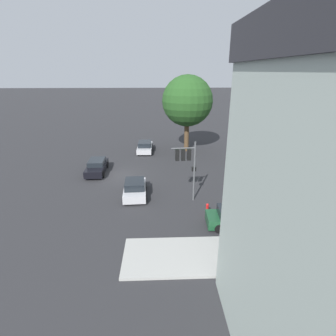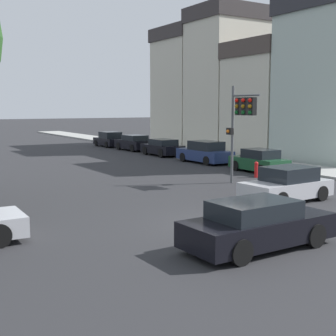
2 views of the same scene
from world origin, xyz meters
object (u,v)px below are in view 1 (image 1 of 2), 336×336
Objects in this scene: crossing_car_0 at (97,167)px; parked_car_1 at (315,215)px; parked_car_0 at (234,218)px; crossing_car_1 at (135,188)px; crossing_car_2 at (145,147)px; fire_hydrant at (207,209)px; street_tree at (187,101)px; traffic_signal at (186,159)px.

parked_car_1 reaches higher than crossing_car_0.
crossing_car_1 is at bearing 146.94° from parked_car_0.
crossing_car_2 reaches higher than fire_hydrant.
crossing_car_2 is at bearing -88.30° from street_tree.
fire_hydrant is (2.39, 1.41, -3.16)m from traffic_signal.
parked_car_1 is at bearing 20.87° from street_tree.
street_tree reaches higher than parked_car_1.
crossing_car_0 is at bearing 35.37° from crossing_car_1.
crossing_car_0 reaches higher than fire_hydrant.
traffic_signal reaches higher than crossing_car_2.
crossing_car_2 is at bearing -162.15° from fire_hydrant.
fire_hydrant is at bearing 165.73° from parked_car_1.
fire_hydrant is (16.80, 5.41, -0.18)m from crossing_car_2.
traffic_signal reaches higher than fire_hydrant.
traffic_signal is 1.24× the size of crossing_car_1.
traffic_signal is 4.20m from fire_hydrant.
crossing_car_0 is at bearing 48.51° from traffic_signal.
street_tree is 14.28m from crossing_car_0.
parked_car_0 is 5.73m from parked_car_1.
parked_car_0 is at bearing 45.80° from crossing_car_0.
crossing_car_1 is at bearing -23.60° from street_tree.
crossing_car_2 is at bearing 112.64° from parked_car_0.
street_tree is at bearing -10.08° from traffic_signal.
crossing_car_2 is (0.17, -5.61, -5.95)m from street_tree.
parked_car_0 is 2.31m from fire_hydrant.
street_tree is at bearing -87.05° from crossing_car_2.
crossing_car_1 is (5.76, 4.50, 0.01)m from crossing_car_0.
street_tree is 19.60m from parked_car_0.
traffic_signal is at bearing -149.47° from fire_hydrant.
street_tree is 2.15× the size of crossing_car_2.
parked_car_1 is (5.14, 13.03, 0.05)m from crossing_car_1.
parked_car_1 is (0.04, 5.73, 0.06)m from parked_car_0.
street_tree is 1.95× the size of traffic_signal.
crossing_car_2 is at bearing -3.87° from crossing_car_1.
street_tree is at bearing 125.19° from crossing_car_0.
crossing_car_0 is 16.03m from parked_car_0.
crossing_car_1 reaches higher than parked_car_0.
crossing_car_0 is 5.03× the size of fire_hydrant.
crossing_car_1 is 0.89× the size of crossing_car_2.
parked_car_0 is at bearing 4.25° from street_tree.
crossing_car_1 is at bearing 36.41° from crossing_car_0.
street_tree is 2.14× the size of crossing_car_0.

